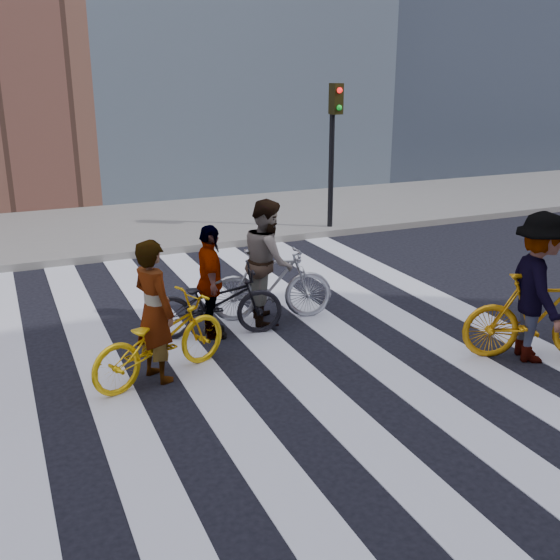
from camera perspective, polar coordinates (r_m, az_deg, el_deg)
ground at (r=8.85m, az=-4.57°, el=-6.14°), size 100.00×100.00×0.00m
sidewalk_far at (r=15.78m, az=-13.69°, el=4.43°), size 100.00×5.00×0.15m
zebra_crosswalk at (r=8.84m, az=-4.57°, el=-6.11°), size 8.25×10.00×0.01m
traffic_signal at (r=14.81m, az=4.70°, el=12.68°), size 0.22×0.42×3.33m
bike_yellow_left at (r=8.02m, az=-10.40°, el=-5.13°), size 2.00×1.32×0.99m
bike_silver_mid at (r=9.72m, az=-0.79°, el=-0.36°), size 1.91×0.97×1.11m
bike_yellow_right at (r=9.03m, az=21.50°, el=-2.96°), size 1.96×1.25×1.14m
bike_dark_rear at (r=9.16m, az=-5.71°, el=-1.96°), size 2.00×1.03×1.00m
rider_left at (r=7.87m, az=-10.90°, el=-2.66°), size 0.62×0.75×1.74m
rider_mid at (r=9.60m, az=-1.07°, el=1.67°), size 0.90×1.04×1.83m
rider_right at (r=8.87m, az=21.55°, el=-0.62°), size 1.16×1.43×1.93m
rider_rear at (r=9.04m, az=-6.07°, el=-0.19°), size 0.57×1.00×1.61m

